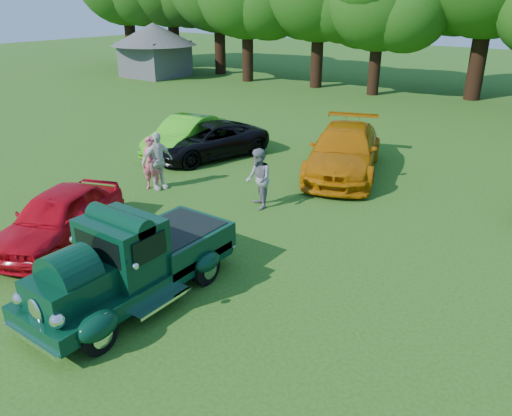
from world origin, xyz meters
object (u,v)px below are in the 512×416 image
Objects in this scene: hero_pickup at (133,263)px; spectator_grey at (258,179)px; red_convertible at (58,217)px; gazebo at (154,44)px; back_car_lime at (185,135)px; back_car_black at (208,141)px; spectator_white at (157,161)px; spectator_pink at (151,163)px; back_car_orange at (344,151)px.

spectator_grey is (-0.71, 5.28, 0.09)m from hero_pickup.
red_convertible is 28.48m from gazebo.
back_car_lime is (-6.31, 8.17, -0.10)m from hero_pickup.
spectator_white reaches higher than back_car_black.
back_car_orange is at bearing 21.43° from spectator_pink.
gazebo reaches higher than red_convertible.
back_car_orange is (6.19, 1.33, 0.12)m from back_car_lime.
back_car_orange is 3.27× the size of spectator_pink.
hero_pickup is 0.84× the size of back_car_orange.
spectator_white reaches higher than spectator_pink.
spectator_pink is (-4.22, -4.94, 0.04)m from back_car_orange.
red_convertible is 0.73× the size of back_car_orange.
gazebo reaches higher than back_car_black.
spectator_pink is (1.97, -3.60, 0.16)m from back_car_lime.
back_car_lime is 0.75× the size of back_car_orange.
hero_pickup is 9.69m from back_car_black.
back_car_black is at bearing 82.55° from red_convertible.
spectator_grey is at bearing -67.63° from spectator_white.
back_car_black is 2.74× the size of spectator_pink.
spectator_pink is 0.93× the size of spectator_white.
hero_pickup reaches higher than back_car_black.
red_convertible is 8.13m from back_car_lime.
hero_pickup is at bearing -40.58° from back_car_black.
spectator_grey reaches higher than back_car_black.
back_car_black is (-5.15, 8.21, -0.14)m from hero_pickup.
spectator_pink reaches higher than back_car_lime.
hero_pickup is 1.11× the size of back_car_lime.
back_car_lime is at bearing 90.61° from spectator_pink.
spectator_grey is (5.60, -2.89, 0.19)m from back_car_lime.
gazebo is (-18.88, 21.25, 1.71)m from red_convertible.
hero_pickup reaches higher than spectator_grey.
back_car_orange is at bearing -27.42° from spectator_white.
hero_pickup reaches higher than red_convertible.
gazebo is at bearing 127.95° from back_car_lime.
back_car_black is at bearing 174.47° from back_car_orange.
hero_pickup is at bearing -125.35° from spectator_white.
spectator_white is at bearing -150.23° from back_car_orange.
spectator_pink reaches higher than back_car_orange.
red_convertible is at bearing 170.22° from hero_pickup.
gazebo reaches higher than back_car_orange.
gazebo is (-15.95, 13.67, 1.71)m from back_car_lime.
spectator_grey reaches higher than back_car_orange.
spectator_grey is 0.96× the size of spectator_white.
spectator_pink is 3.70m from spectator_grey.
back_car_lime is at bearing -165.81° from spectator_grey.
hero_pickup is 10.33m from back_car_lime.
spectator_grey is 0.27× the size of gazebo.
back_car_black is at bearing -9.60° from back_car_lime.
gazebo reaches higher than hero_pickup.
spectator_white reaches higher than back_car_orange.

